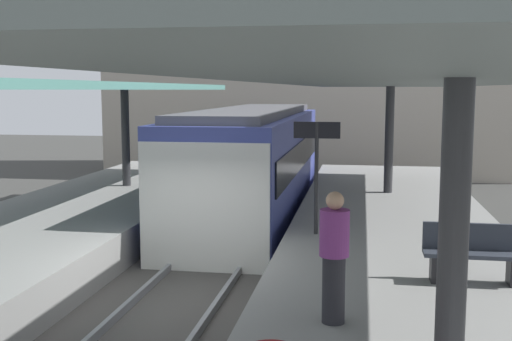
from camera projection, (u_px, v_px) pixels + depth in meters
The scene contains 12 objects.
ground_plane at pixel (176, 316), 10.81m from camera, with size 80.00×80.00×0.00m, color #383835.
platform_right at pixel (405, 300), 10.12m from camera, with size 4.40×28.00×1.00m, color gray.
track_ballast at pixel (176, 310), 10.80m from camera, with size 3.20×28.00×0.20m, color #423F3D.
rail_near_side at pixel (135, 298), 10.89m from camera, with size 0.08×28.00×0.14m, color slate.
rail_far_side at pixel (217, 303), 10.66m from camera, with size 0.08×28.00×0.14m, color slate.
commuter_train at pixel (253, 164), 18.11m from camera, with size 2.78×11.45×3.10m.
canopy_left at pixel (5, 87), 12.31m from camera, with size 4.18×21.00×2.99m.
canopy_right at pixel (406, 82), 11.06m from camera, with size 4.18×21.00×3.08m.
platform_bench at pixel (472, 251), 9.36m from camera, with size 1.40×0.41×0.86m.
platform_sign at pixel (317, 152), 12.32m from camera, with size 0.90×0.08×2.21m.
passenger_near_bench at pixel (334, 255), 7.66m from camera, with size 0.36×0.36×1.62m.
station_building_backdrop at pixel (308, 54), 29.60m from camera, with size 18.00×6.00×11.00m, color #A89E8E.
Camera 1 is at (3.06, -10.04, 3.83)m, focal length 44.57 mm.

